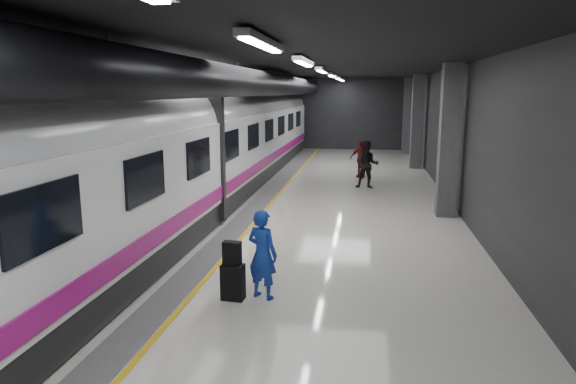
{
  "coord_description": "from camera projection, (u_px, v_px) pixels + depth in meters",
  "views": [
    {
      "loc": [
        2.14,
        -13.64,
        3.68
      ],
      "look_at": [
        0.38,
        -2.1,
        1.4
      ],
      "focal_mm": 32.0,
      "sensor_mm": 36.0,
      "label": 1
    }
  ],
  "objects": [
    {
      "name": "platform_hall",
      "position": [
        281.0,
        97.0,
        14.55
      ],
      "size": [
        10.02,
        40.02,
        4.51
      ],
      "color": "black",
      "rests_on": "ground"
    },
    {
      "name": "suitcase_far",
      "position": [
        366.0,
        156.0,
        28.0
      ],
      "size": [
        0.37,
        0.29,
        0.49
      ],
      "primitive_type": "cube",
      "rotation": [
        0.0,
        0.0,
        -0.24
      ],
      "color": "black",
      "rests_on": "ground"
    },
    {
      "name": "traveler_far_a",
      "position": [
        367.0,
        165.0,
        19.74
      ],
      "size": [
        0.92,
        0.73,
        1.85
      ],
      "primitive_type": "imported",
      "rotation": [
        0.0,
        0.0,
        -0.03
      ],
      "color": "black",
      "rests_on": "ground"
    },
    {
      "name": "traveler_far_b",
      "position": [
        361.0,
        159.0,
        22.31
      ],
      "size": [
        1.04,
        0.65,
        1.65
      ],
      "primitive_type": "imported",
      "rotation": [
        0.0,
        0.0,
        -0.28
      ],
      "color": "maroon",
      "rests_on": "ground"
    },
    {
      "name": "ground",
      "position": [
        286.0,
        226.0,
        14.26
      ],
      "size": [
        40.0,
        40.0,
        0.0
      ],
      "primitive_type": "plane",
      "color": "silver",
      "rests_on": "ground"
    },
    {
      "name": "shoulder_bag",
      "position": [
        232.0,
        253.0,
        9.1
      ],
      "size": [
        0.33,
        0.2,
        0.42
      ],
      "primitive_type": "cube",
      "rotation": [
        0.0,
        0.0,
        -0.09
      ],
      "color": "black",
      "rests_on": "suitcase_main"
    },
    {
      "name": "suitcase_main",
      "position": [
        233.0,
        282.0,
        9.2
      ],
      "size": [
        0.42,
        0.29,
        0.66
      ],
      "primitive_type": "cube",
      "rotation": [
        0.0,
        0.0,
        -0.1
      ],
      "color": "black",
      "rests_on": "ground"
    },
    {
      "name": "train",
      "position": [
        171.0,
        150.0,
        14.34
      ],
      "size": [
        3.05,
        38.0,
        4.05
      ],
      "color": "black",
      "rests_on": "ground"
    },
    {
      "name": "traveler_main",
      "position": [
        262.0,
        254.0,
        9.19
      ],
      "size": [
        0.71,
        0.6,
        1.64
      ],
      "primitive_type": "imported",
      "rotation": [
        0.0,
        0.0,
        2.73
      ],
      "color": "#172BB2",
      "rests_on": "ground"
    }
  ]
}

